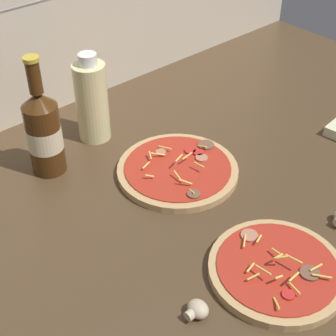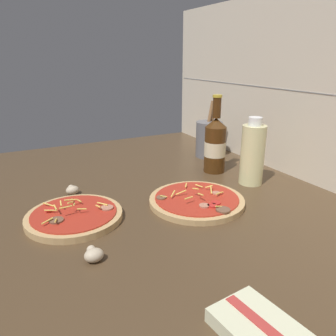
{
  "view_description": "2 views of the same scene",
  "coord_description": "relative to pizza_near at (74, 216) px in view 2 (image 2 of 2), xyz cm",
  "views": [
    {
      "loc": [
        -60.08,
        -57.04,
        70.11
      ],
      "look_at": [
        -8.7,
        1.5,
        9.6
      ],
      "focal_mm": 55.0,
      "sensor_mm": 36.0,
      "label": 1
    },
    {
      "loc": [
        65.77,
        -38.11,
        40.32
      ],
      "look_at": [
        -9.52,
        0.66,
        11.2
      ],
      "focal_mm": 35.0,
      "sensor_mm": 36.0,
      "label": 2
    }
  ],
  "objects": [
    {
      "name": "counter_slab",
      "position": [
        8.14,
        25.68,
        -2.21
      ],
      "size": [
        160.0,
        90.0,
        2.5
      ],
      "color": "#4C3823",
      "rests_on": "ground"
    },
    {
      "name": "tile_backsplash",
      "position": [
        8.14,
        71.18,
        26.54
      ],
      "size": [
        160.0,
        1.13,
        60.0
      ],
      "color": "beige",
      "rests_on": "ground"
    },
    {
      "name": "pizza_near",
      "position": [
        0.0,
        0.0,
        0.0
      ],
      "size": [
        23.2,
        23.2,
        5.06
      ],
      "color": "tan",
      "rests_on": "counter_slab"
    },
    {
      "name": "pizza_far",
      "position": [
        5.87,
        31.33,
        -0.06
      ],
      "size": [
        25.55,
        25.55,
        4.73
      ],
      "color": "tan",
      "rests_on": "counter_slab"
    },
    {
      "name": "beer_bottle",
      "position": [
        -13.63,
        50.5,
        8.65
      ],
      "size": [
        7.24,
        7.24,
        25.97
      ],
      "color": "#47280F",
      "rests_on": "counter_slab"
    },
    {
      "name": "oil_bottle",
      "position": [
        0.72,
        54.23,
        8.58
      ],
      "size": [
        7.26,
        7.26,
        20.75
      ],
      "color": "beige",
      "rests_on": "counter_slab"
    },
    {
      "name": "mushroom_left",
      "position": [
        18.9,
        -0.32,
        0.37
      ],
      "size": [
        3.99,
        3.8,
        2.66
      ],
      "color": "beige",
      "rests_on": "counter_slab"
    },
    {
      "name": "mushroom_right",
      "position": [
        -15.91,
        2.85,
        0.34
      ],
      "size": [
        3.87,
        3.69,
        2.58
      ],
      "color": "beige",
      "rests_on": "counter_slab"
    },
    {
      "name": "utensil_crock",
      "position": [
        -29.54,
        58.81,
        6.17
      ],
      "size": [
        10.06,
        10.06,
        23.07
      ],
      "color": "slate",
      "rests_on": "counter_slab"
    },
    {
      "name": "dish_towel",
      "position": [
        47.7,
        15.61,
        0.26
      ],
      "size": [
        13.94,
        10.55,
        2.56
      ],
      "color": "beige",
      "rests_on": "counter_slab"
    }
  ]
}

